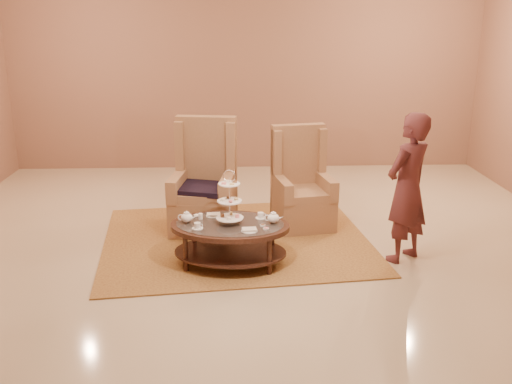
{
  "coord_description": "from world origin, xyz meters",
  "views": [
    {
      "loc": [
        -0.22,
        -5.85,
        2.6
      ],
      "look_at": [
        0.02,
        0.2,
        0.71
      ],
      "focal_mm": 40.0,
      "sensor_mm": 36.0,
      "label": 1
    }
  ],
  "objects_px": {
    "armchair_right": "(301,193)",
    "person": "(407,188)",
    "tea_table": "(230,231)",
    "armchair_left": "(205,192)"
  },
  "relations": [
    {
      "from": "tea_table",
      "to": "armchair_right",
      "type": "xyz_separation_m",
      "value": [
        0.9,
        1.2,
        0.04
      ]
    },
    {
      "from": "armchair_right",
      "to": "person",
      "type": "xyz_separation_m",
      "value": [
        1.0,
        -1.13,
        0.39
      ]
    },
    {
      "from": "armchair_right",
      "to": "tea_table",
      "type": "bearing_deg",
      "value": -136.85
    },
    {
      "from": "armchair_left",
      "to": "armchair_right",
      "type": "xyz_separation_m",
      "value": [
        1.22,
        0.08,
        -0.04
      ]
    },
    {
      "from": "tea_table",
      "to": "armchair_right",
      "type": "height_order",
      "value": "armchair_right"
    },
    {
      "from": "armchair_left",
      "to": "armchair_right",
      "type": "height_order",
      "value": "armchair_left"
    },
    {
      "from": "tea_table",
      "to": "armchair_right",
      "type": "relative_size",
      "value": 1.08
    },
    {
      "from": "tea_table",
      "to": "armchair_left",
      "type": "relative_size",
      "value": 0.99
    },
    {
      "from": "tea_table",
      "to": "armchair_right",
      "type": "bearing_deg",
      "value": 60.63
    },
    {
      "from": "armchair_right",
      "to": "person",
      "type": "bearing_deg",
      "value": -58.35
    }
  ]
}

